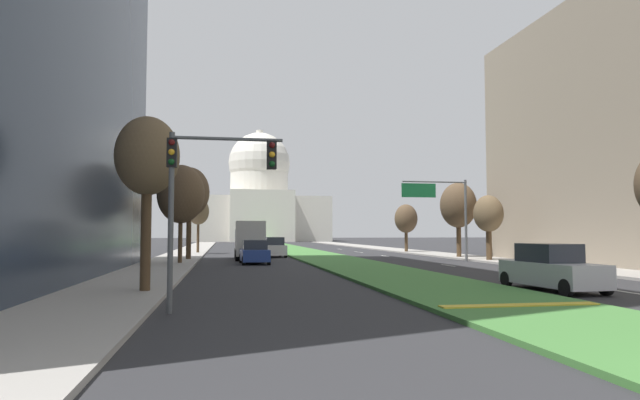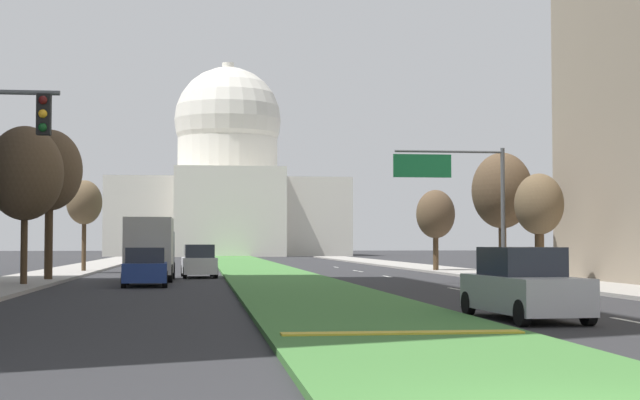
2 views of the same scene
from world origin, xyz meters
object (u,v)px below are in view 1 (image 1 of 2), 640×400
object	(u,v)px
street_tree_left_mid	(181,194)
street_tree_left_far	(189,193)
overhead_guide_sign	(442,203)
street_tree_right_mid	(488,215)
street_tree_left_near	(147,159)
street_tree_right_far	(458,206)
street_tree_left_distant	(198,212)
sedan_midblock	(254,253)
traffic_light_near_left	(201,181)
capitol_building	(259,200)
street_tree_right_distant	(406,219)
sedan_distant	(274,248)
sedan_lead_stopped	(551,269)
box_truck_delivery	(250,240)

from	to	relation	value
street_tree_left_mid	street_tree_left_far	bearing A→B (deg)	87.62
overhead_guide_sign	street_tree_right_mid	distance (m)	3.71
street_tree_left_near	street_tree_right_far	xyz separation A→B (m)	(23.25, 24.08, -0.41)
street_tree_left_distant	sedan_midblock	bearing A→B (deg)	-75.71
street_tree_right_far	street_tree_left_distant	world-z (taller)	street_tree_right_far
traffic_light_near_left	sedan_midblock	distance (m)	24.19
traffic_light_near_left	street_tree_left_far	world-z (taller)	street_tree_left_far
street_tree_right_mid	sedan_midblock	size ratio (longest dim) A/B	1.24
capitol_building	sedan_midblock	distance (m)	101.92
traffic_light_near_left	overhead_guide_sign	size ratio (longest dim) A/B	0.80
traffic_light_near_left	street_tree_right_distant	size ratio (longest dim) A/B	0.96
street_tree_right_distant	traffic_light_near_left	bearing A→B (deg)	-116.10
street_tree_right_distant	sedan_distant	xyz separation A→B (m)	(-15.48, -7.58, -2.94)
overhead_guide_sign	street_tree_left_distant	distance (m)	27.35
capitol_building	street_tree_left_mid	size ratio (longest dim) A/B	4.88
sedan_lead_stopped	street_tree_left_distant	bearing A→B (deg)	111.46
sedan_midblock	box_truck_delivery	bearing A→B (deg)	90.97
street_tree_right_mid	street_tree_left_near	bearing A→B (deg)	-141.36
street_tree_left_far	street_tree_right_distant	xyz separation A→B (m)	(22.89, 13.12, -1.72)
capitol_building	street_tree_left_far	world-z (taller)	capitol_building
overhead_guide_sign	street_tree_left_mid	distance (m)	20.10
street_tree_left_mid	street_tree_right_distant	xyz separation A→B (m)	(23.11, 18.57, -1.21)
street_tree_left_far	street_tree_right_distant	bearing A→B (deg)	29.83
capitol_building	traffic_light_near_left	distance (m)	125.61
traffic_light_near_left	sedan_midblock	bearing A→B (deg)	83.29
street_tree_left_far	sedan_lead_stopped	distance (m)	30.19
overhead_guide_sign	street_tree_left_far	distance (m)	20.36
street_tree_right_distant	overhead_guide_sign	bearing A→B (deg)	-99.82
street_tree_left_far	street_tree_left_distant	xyz separation A→B (m)	(0.04, 14.39, -1.02)
traffic_light_near_left	street_tree_right_mid	bearing A→B (deg)	48.28
capitol_building	overhead_guide_sign	distance (m)	101.02
street_tree_left_far	box_truck_delivery	bearing A→B (deg)	8.76
street_tree_left_near	sedan_lead_stopped	distance (m)	16.27
traffic_light_near_left	street_tree_right_far	world-z (taller)	street_tree_right_far
street_tree_left_mid	sedan_distant	xyz separation A→B (m)	(7.63, 11.00, -4.15)
street_tree_right_distant	sedan_midblock	size ratio (longest dim) A/B	1.29
street_tree_right_far	street_tree_left_near	bearing A→B (deg)	-133.99
street_tree_left_near	sedan_distant	world-z (taller)	street_tree_left_near
traffic_light_near_left	overhead_guide_sign	bearing A→B (deg)	54.37
traffic_light_near_left	overhead_guide_sign	distance (m)	30.25
street_tree_right_mid	street_tree_left_distant	world-z (taller)	street_tree_left_distant
street_tree_right_distant	box_truck_delivery	bearing A→B (deg)	-145.45
street_tree_left_near	street_tree_left_far	size ratio (longest dim) A/B	0.88
capitol_building	street_tree_left_mid	world-z (taller)	capitol_building
overhead_guide_sign	street_tree_left_near	size ratio (longest dim) A/B	0.98
traffic_light_near_left	street_tree_left_mid	distance (m)	23.75
overhead_guide_sign	capitol_building	bearing A→B (deg)	94.73
overhead_guide_sign	street_tree_left_distant	size ratio (longest dim) A/B	1.09
street_tree_right_far	box_truck_delivery	world-z (taller)	street_tree_right_far
street_tree_right_mid	sedan_midblock	distance (m)	18.50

